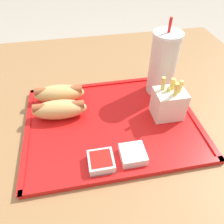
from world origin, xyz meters
name	(u,v)px	position (x,y,z in m)	size (l,w,h in m)	color
ground_plane	(112,222)	(0.00, 0.00, 0.00)	(8.00, 8.00, 0.00)	#ADA393
dining_table	(112,185)	(0.00, 0.00, 0.36)	(1.03, 0.98, 0.71)	olive
food_tray	(112,122)	(0.00, -0.02, 0.72)	(0.42, 0.32, 0.01)	red
soda_cup	(163,64)	(0.15, 0.07, 0.81)	(0.07, 0.07, 0.21)	silver
hot_dog_far	(59,93)	(-0.13, 0.08, 0.75)	(0.14, 0.06, 0.05)	tan
hot_dog_near	(59,109)	(-0.13, 0.02, 0.75)	(0.14, 0.06, 0.05)	tan
fries_carton	(169,103)	(0.14, -0.03, 0.76)	(0.07, 0.06, 0.11)	silver
sauce_cup_mayo	(133,154)	(0.02, -0.14, 0.74)	(0.05, 0.05, 0.02)	silver
sauce_cup_ketchup	(101,161)	(-0.05, -0.14, 0.74)	(0.05, 0.05, 0.02)	silver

